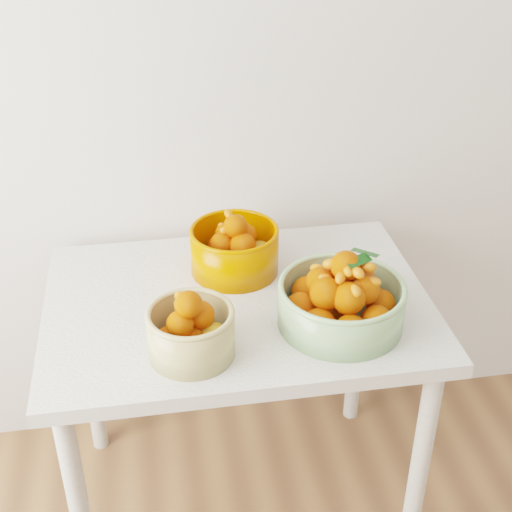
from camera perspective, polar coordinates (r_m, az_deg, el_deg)
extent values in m
cube|color=silver|center=(2.02, 2.87, 17.96)|extent=(4.00, 0.04, 2.70)
cube|color=silver|center=(1.88, -1.48, -4.00)|extent=(1.00, 0.70, 0.04)
cylinder|color=silver|center=(2.01, 12.94, -16.22)|extent=(0.05, 0.05, 0.71)
cylinder|color=silver|center=(2.34, -13.25, -8.35)|extent=(0.05, 0.05, 0.71)
cylinder|color=silver|center=(2.41, 8.11, -6.30)|extent=(0.05, 0.05, 0.71)
cylinder|color=tan|center=(1.66, -5.21, -6.22)|extent=(0.21, 0.21, 0.12)
torus|color=tan|center=(1.63, -5.30, -4.61)|extent=(0.22, 0.22, 0.01)
sphere|color=#D1660C|center=(1.67, -3.42, -6.41)|extent=(0.07, 0.07, 0.07)
sphere|color=#D1660C|center=(1.71, -5.35, -5.49)|extent=(0.07, 0.07, 0.07)
sphere|color=#EB4903|center=(1.67, -6.95, -6.70)|extent=(0.07, 0.07, 0.07)
sphere|color=#EB4903|center=(1.63, -4.99, -7.63)|extent=(0.07, 0.07, 0.07)
sphere|color=#EB4903|center=(1.67, -5.19, -6.53)|extent=(0.07, 0.07, 0.07)
sphere|color=#EB4903|center=(1.65, -4.48, -4.70)|extent=(0.07, 0.07, 0.07)
sphere|color=#EB4903|center=(1.62, -6.09, -5.44)|extent=(0.06, 0.06, 0.06)
sphere|color=#EB4903|center=(1.61, -5.41, -3.91)|extent=(0.06, 0.06, 0.06)
ellipsoid|color=orange|center=(1.63, -5.25, -3.72)|extent=(0.03, 0.04, 0.03)
ellipsoid|color=orange|center=(1.61, -5.76, -4.29)|extent=(0.04, 0.04, 0.03)
ellipsoid|color=orange|center=(1.62, -5.37, -4.66)|extent=(0.04, 0.04, 0.03)
ellipsoid|color=orange|center=(1.65, -6.12, -3.29)|extent=(0.04, 0.04, 0.03)
ellipsoid|color=orange|center=(1.61, -6.04, -3.78)|extent=(0.04, 0.03, 0.03)
cylinder|color=#8EB87E|center=(1.76, 6.81, -3.93)|extent=(0.41, 0.41, 0.11)
torus|color=#8EB87E|center=(1.73, 6.92, -2.47)|extent=(0.41, 0.41, 0.01)
sphere|color=#EB4903|center=(1.79, 9.93, -3.78)|extent=(0.07, 0.07, 0.07)
sphere|color=#EB4903|center=(1.84, 8.39, -2.54)|extent=(0.07, 0.07, 0.07)
sphere|color=#EB4903|center=(1.84, 5.99, -2.24)|extent=(0.08, 0.08, 0.08)
sphere|color=#EB4903|center=(1.81, 4.14, -2.89)|extent=(0.08, 0.08, 0.08)
sphere|color=#EB4903|center=(1.75, 3.61, -4.22)|extent=(0.08, 0.08, 0.08)
sphere|color=#EB4903|center=(1.69, 5.05, -5.57)|extent=(0.08, 0.08, 0.08)
sphere|color=#EB4903|center=(1.69, 7.59, -5.94)|extent=(0.08, 0.08, 0.08)
sphere|color=#EB4903|center=(1.73, 9.61, -5.15)|extent=(0.08, 0.08, 0.08)
sphere|color=#EB4903|center=(1.76, 6.81, -4.00)|extent=(0.08, 0.08, 0.08)
sphere|color=#EB4903|center=(1.76, 8.14, -1.70)|extent=(0.08, 0.08, 0.08)
sphere|color=#EB4903|center=(1.77, 6.48, -1.39)|extent=(0.08, 0.08, 0.08)
sphere|color=#EB4903|center=(1.74, 5.18, -2.03)|extent=(0.07, 0.07, 0.07)
sphere|color=#EB4903|center=(1.70, 5.64, -3.02)|extent=(0.08, 0.08, 0.08)
sphere|color=#EB4903|center=(1.69, 7.44, -3.37)|extent=(0.08, 0.08, 0.08)
sphere|color=#EB4903|center=(1.72, 8.70, -2.68)|extent=(0.07, 0.07, 0.07)
sphere|color=#EB4903|center=(1.71, 7.21, -0.79)|extent=(0.07, 0.07, 0.07)
ellipsoid|color=orange|center=(1.74, 6.29, -0.90)|extent=(0.04, 0.05, 0.04)
ellipsoid|color=orange|center=(1.67, 8.16, -1.34)|extent=(0.04, 0.05, 0.04)
ellipsoid|color=orange|center=(1.72, 6.88, -0.88)|extent=(0.03, 0.04, 0.03)
ellipsoid|color=orange|center=(1.71, 7.08, -2.17)|extent=(0.03, 0.04, 0.03)
ellipsoid|color=orange|center=(1.75, 4.88, -1.02)|extent=(0.05, 0.04, 0.04)
ellipsoid|color=orange|center=(1.68, 7.81, -2.74)|extent=(0.04, 0.05, 0.04)
ellipsoid|color=orange|center=(1.71, 5.57, -1.83)|extent=(0.04, 0.03, 0.04)
ellipsoid|color=orange|center=(1.72, 6.94, -0.81)|extent=(0.03, 0.04, 0.04)
ellipsoid|color=orange|center=(1.70, 9.03, -0.90)|extent=(0.04, 0.04, 0.03)
ellipsoid|color=orange|center=(1.68, 7.36, -1.16)|extent=(0.04, 0.04, 0.04)
ellipsoid|color=orange|center=(1.70, 8.24, -2.35)|extent=(0.04, 0.05, 0.03)
ellipsoid|color=orange|center=(1.68, 6.77, -1.76)|extent=(0.05, 0.05, 0.04)
ellipsoid|color=orange|center=(1.71, 5.91, -0.64)|extent=(0.05, 0.05, 0.04)
ellipsoid|color=orange|center=(1.70, 7.77, -0.93)|extent=(0.04, 0.04, 0.03)
ellipsoid|color=orange|center=(1.66, 7.97, -2.78)|extent=(0.03, 0.05, 0.04)
ellipsoid|color=orange|center=(1.74, 8.32, -0.51)|extent=(0.05, 0.04, 0.03)
ellipsoid|color=orange|center=(1.71, 9.38, -2.08)|extent=(0.04, 0.04, 0.03)
cylinder|color=#CE5200|center=(1.95, -1.73, 0.43)|extent=(0.32, 0.32, 0.13)
torus|color=#CE5200|center=(1.92, -1.76, 2.03)|extent=(0.32, 0.32, 0.01)
sphere|color=#D1660C|center=(1.97, 0.35, 0.19)|extent=(0.07, 0.07, 0.07)
sphere|color=#D1660C|center=(2.02, -0.93, 0.97)|extent=(0.07, 0.07, 0.07)
sphere|color=#EB4903|center=(2.01, -3.06, 0.77)|extent=(0.06, 0.06, 0.06)
sphere|color=#EB4903|center=(1.95, -3.80, -0.26)|extent=(0.06, 0.06, 0.06)
sphere|color=#EB4903|center=(1.91, -2.57, -1.08)|extent=(0.07, 0.07, 0.07)
sphere|color=#EB4903|center=(1.91, -0.43, -0.92)|extent=(0.07, 0.07, 0.07)
sphere|color=#EB4903|center=(1.96, -1.72, -0.03)|extent=(0.07, 0.07, 0.07)
sphere|color=#EB4903|center=(1.96, -0.86, 1.71)|extent=(0.06, 0.06, 0.06)
sphere|color=#EB4903|center=(1.96, -2.39, 1.79)|extent=(0.06, 0.06, 0.06)
sphere|color=#EB4903|center=(1.92, -2.75, 0.99)|extent=(0.06, 0.06, 0.06)
sphere|color=#EB4903|center=(1.91, -1.08, 0.83)|extent=(0.07, 0.07, 0.07)
sphere|color=#EB4903|center=(1.91, -1.65, 2.39)|extent=(0.07, 0.07, 0.07)
ellipsoid|color=orange|center=(1.95, -2.23, 3.38)|extent=(0.03, 0.04, 0.04)
ellipsoid|color=orange|center=(1.93, -2.07, 2.46)|extent=(0.03, 0.04, 0.03)
ellipsoid|color=orange|center=(1.92, -2.04, 1.72)|extent=(0.04, 0.03, 0.03)
ellipsoid|color=orange|center=(1.96, -2.72, 2.35)|extent=(0.04, 0.04, 0.03)
ellipsoid|color=orange|center=(1.94, -1.69, 2.60)|extent=(0.03, 0.04, 0.04)
ellipsoid|color=orange|center=(1.92, -1.22, 2.51)|extent=(0.04, 0.03, 0.03)
ellipsoid|color=orange|center=(1.91, -2.48, 2.05)|extent=(0.04, 0.04, 0.04)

